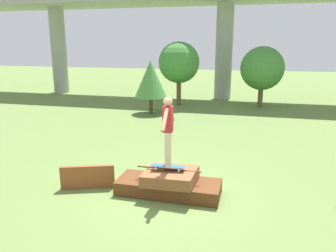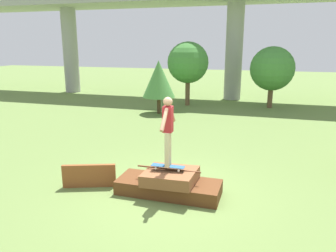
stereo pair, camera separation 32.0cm
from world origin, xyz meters
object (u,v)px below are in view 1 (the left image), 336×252
skateboard (168,166)px  tree_behind_left (151,79)px  tree_behind_right (262,68)px  tree_mid_back (179,63)px  skater (168,127)px

skateboard → tree_behind_left: bearing=109.5°
tree_behind_left → tree_behind_right: (5.64, 3.35, 0.41)m
tree_behind_left → tree_mid_back: size_ratio=0.74×
tree_behind_right → tree_behind_left: bearing=-149.3°
skater → tree_behind_left: (-3.24, 9.15, 0.09)m
skateboard → skater: skater is taller
tree_behind_right → skater: bearing=-100.9°
skater → tree_behind_right: tree_behind_right is taller
skateboard → tree_behind_left: 9.77m
tree_mid_back → skater: bearing=-78.9°
skateboard → tree_mid_back: tree_mid_back is taller
skater → tree_behind_left: bearing=109.5°
skater → tree_mid_back: 12.14m
skateboard → tree_mid_back: bearing=101.1°
skater → tree_behind_left: 9.71m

